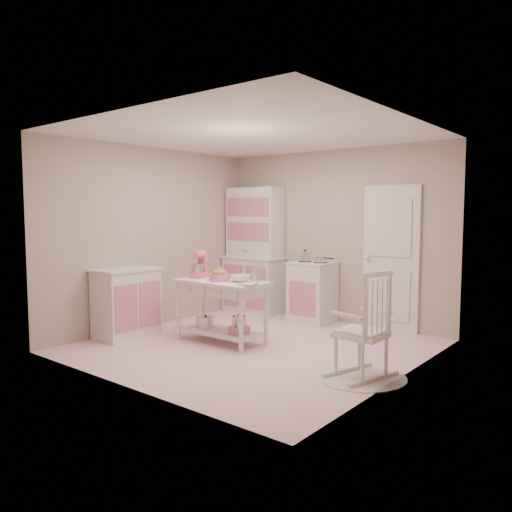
{
  "coord_description": "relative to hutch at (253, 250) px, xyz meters",
  "views": [
    {
      "loc": [
        3.85,
        -4.73,
        1.66
      ],
      "look_at": [
        -0.27,
        0.37,
        1.09
      ],
      "focal_mm": 35.0,
      "sensor_mm": 36.0,
      "label": 1
    }
  ],
  "objects": [
    {
      "name": "room_shell",
      "position": [
        1.38,
        -1.66,
        0.61
      ],
      "size": [
        3.84,
        3.84,
        2.62
      ],
      "color": "pink",
      "rests_on": "ground"
    },
    {
      "name": "door",
      "position": [
        2.33,
        0.21,
        -0.02
      ],
      "size": [
        0.82,
        0.05,
        2.04
      ],
      "primitive_type": "cube",
      "color": "white",
      "rests_on": "ground"
    },
    {
      "name": "hutch",
      "position": [
        0.0,
        0.0,
        0.0
      ],
      "size": [
        1.06,
        0.5,
        2.08
      ],
      "primitive_type": "cube",
      "color": "white",
      "rests_on": "ground"
    },
    {
      "name": "stove",
      "position": [
        1.2,
        -0.05,
        -0.58
      ],
      "size": [
        0.62,
        0.57,
        0.92
      ],
      "primitive_type": "cube",
      "color": "white",
      "rests_on": "ground"
    },
    {
      "name": "base_cabinet",
      "position": [
        -0.25,
        -2.36,
        -0.58
      ],
      "size": [
        0.54,
        0.84,
        0.92
      ],
      "primitive_type": "cube",
      "color": "white",
      "rests_on": "ground"
    },
    {
      "name": "lace_rug",
      "position": [
        2.96,
        -1.9,
        -1.03
      ],
      "size": [
        0.92,
        0.92,
        0.01
      ],
      "primitive_type": "cylinder",
      "color": "white",
      "rests_on": "ground"
    },
    {
      "name": "rocking_chair",
      "position": [
        2.96,
        -1.9,
        -0.49
      ],
      "size": [
        0.66,
        0.82,
        1.1
      ],
      "primitive_type": "cube",
      "rotation": [
        0.0,
        0.0,
        -0.28
      ],
      "color": "white",
      "rests_on": "ground"
    },
    {
      "name": "work_table",
      "position": [
        0.93,
        -1.79,
        -0.64
      ],
      "size": [
        1.2,
        0.6,
        0.8
      ],
      "primitive_type": "cube",
      "color": "white",
      "rests_on": "ground"
    },
    {
      "name": "stand_mixer",
      "position": [
        0.51,
        -1.77,
        -0.07
      ],
      "size": [
        0.27,
        0.32,
        0.34
      ],
      "primitive_type": "cube",
      "rotation": [
        0.0,
        0.0,
        0.27
      ],
      "color": "#EA6274",
      "rests_on": "work_table"
    },
    {
      "name": "cookie_tray",
      "position": [
        0.78,
        -1.61,
        -0.23
      ],
      "size": [
        0.34,
        0.24,
        0.02
      ],
      "primitive_type": "cube",
      "color": "silver",
      "rests_on": "work_table"
    },
    {
      "name": "bread_basket",
      "position": [
        0.95,
        -1.84,
        -0.19
      ],
      "size": [
        0.25,
        0.25,
        0.09
      ],
      "primitive_type": "cylinder",
      "color": "#CC7593",
      "rests_on": "work_table"
    },
    {
      "name": "mixing_bowl",
      "position": [
        1.19,
        -1.71,
        -0.2
      ],
      "size": [
        0.26,
        0.26,
        0.08
      ],
      "primitive_type": "imported",
      "color": "silver",
      "rests_on": "work_table"
    },
    {
      "name": "metal_pitcher",
      "position": [
        1.37,
        -1.63,
        -0.16
      ],
      "size": [
        0.1,
        0.1,
        0.17
      ],
      "primitive_type": "cylinder",
      "color": "silver",
      "rests_on": "work_table"
    },
    {
      "name": "recipe_book",
      "position": [
        1.38,
        -1.91,
        -0.23
      ],
      "size": [
        0.23,
        0.27,
        0.02
      ],
      "primitive_type": "imported",
      "rotation": [
        0.0,
        0.0,
        0.29
      ],
      "color": "silver",
      "rests_on": "work_table"
    }
  ]
}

